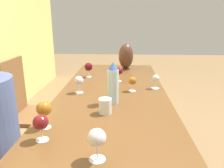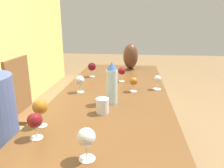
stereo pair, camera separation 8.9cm
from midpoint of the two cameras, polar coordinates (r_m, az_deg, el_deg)
name	(u,v)px [view 1 (the left image)]	position (r m, az deg, el deg)	size (l,w,h in m)	color
dining_table	(111,110)	(1.63, -1.75, -6.74)	(2.56, 0.86, 0.76)	brown
water_bottle	(113,84)	(1.51, -1.42, 0.08)	(0.08, 0.08, 0.30)	#ADCCD6
water_tumbler	(105,106)	(1.38, -3.66, -5.78)	(0.08, 0.08, 0.10)	silver
vase	(126,56)	(2.56, 2.66, 7.24)	(0.17, 0.17, 0.30)	#4C2D1E
wine_glass_0	(89,67)	(2.24, -7.30, 4.39)	(0.08, 0.08, 0.15)	silver
wine_glass_1	(156,79)	(1.88, 10.03, 1.31)	(0.07, 0.07, 0.12)	silver
wine_glass_2	(44,109)	(1.24, -19.34, -6.20)	(0.08, 0.08, 0.15)	silver
wine_glass_3	(97,138)	(0.93, -6.80, -13.99)	(0.08, 0.08, 0.14)	silver
wine_glass_4	(41,123)	(1.13, -20.32, -9.53)	(0.08, 0.08, 0.13)	silver
wine_glass_5	(119,71)	(2.06, 0.66, 3.38)	(0.07, 0.07, 0.14)	silver
wine_glass_6	(133,81)	(1.79, 3.97, 0.72)	(0.07, 0.07, 0.12)	silver
wine_glass_7	(79,81)	(1.76, -10.07, 0.77)	(0.07, 0.07, 0.14)	silver
chair_far	(29,108)	(2.25, -21.90, -5.83)	(0.44, 0.44, 0.99)	brown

